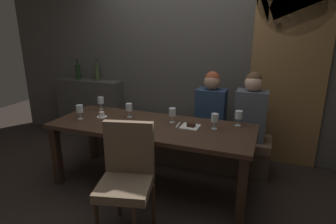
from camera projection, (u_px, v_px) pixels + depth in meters
ground at (152, 184)px, 3.25m from camera, size 9.00×9.00×0.00m
back_wall_tiled at (186, 46)px, 3.91m from camera, size 6.00×0.12×3.00m
arched_door at (290, 60)px, 3.42m from camera, size 0.90×0.05×2.55m
back_counter at (91, 109)px, 4.57m from camera, size 1.10×0.28×0.95m
dining_table at (151, 132)px, 3.06m from camera, size 2.20×0.84×0.74m
banquette_bench at (173, 144)px, 3.81m from camera, size 2.50×0.44×0.45m
chair_near_side at (127, 172)px, 2.41m from camera, size 0.53×0.53×0.98m
diner_redhead at (211, 105)px, 3.47m from camera, size 0.36×0.24×0.79m
diner_bearded at (251, 108)px, 3.29m from camera, size 0.36×0.24×0.82m
wine_bottle_dark_red at (78, 72)px, 4.45m from camera, size 0.08×0.08×0.33m
wine_bottle_pale_label at (97, 73)px, 4.37m from camera, size 0.08×0.08×0.33m
wine_glass_end_left at (215, 118)px, 2.88m from camera, size 0.08×0.08×0.16m
wine_glass_far_left at (172, 113)px, 3.07m from camera, size 0.08×0.08×0.16m
wine_glass_end_right at (239, 115)px, 2.97m from camera, size 0.08×0.08×0.16m
wine_glass_near_right at (101, 101)px, 3.56m from camera, size 0.08×0.08×0.16m
wine_glass_near_left at (129, 108)px, 3.25m from camera, size 0.08×0.08×0.16m
wine_glass_far_right at (80, 109)px, 3.19m from camera, size 0.08×0.08×0.16m
espresso_cup at (102, 115)px, 3.28m from camera, size 0.12×0.12×0.06m
dessert_plate at (191, 126)px, 2.96m from camera, size 0.19×0.19×0.05m
fork_on_table at (178, 125)px, 3.02m from camera, size 0.03×0.17×0.01m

